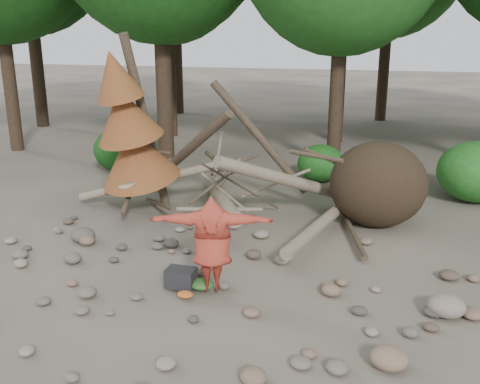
# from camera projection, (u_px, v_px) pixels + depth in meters

# --- Properties ---
(ground) EXTENTS (120.00, 120.00, 0.00)m
(ground) POSITION_uv_depth(u_px,v_px,m) (207.00, 293.00, 9.22)
(ground) COLOR #514C44
(ground) RESTS_ON ground
(deadfall_pile) EXTENTS (8.55, 5.24, 3.30)m
(deadfall_pile) POSITION_uv_depth(u_px,v_px,m) (352.00, 185.00, 12.29)
(deadfall_pile) COLOR #332619
(deadfall_pile) RESTS_ON ground
(dead_conifer) EXTENTS (2.06, 2.16, 4.35)m
(dead_conifer) POSITION_uv_depth(u_px,v_px,m) (130.00, 130.00, 12.57)
(dead_conifer) COLOR #4C3F30
(dead_conifer) RESTS_ON ground
(bush_left) EXTENTS (1.80, 1.80, 1.44)m
(bush_left) POSITION_uv_depth(u_px,v_px,m) (122.00, 149.00, 17.14)
(bush_left) COLOR #174D14
(bush_left) RESTS_ON ground
(bush_mid) EXTENTS (1.40, 1.40, 1.12)m
(bush_mid) POSITION_uv_depth(u_px,v_px,m) (321.00, 163.00, 16.00)
(bush_mid) COLOR #1F621C
(bush_mid) RESTS_ON ground
(bush_right) EXTENTS (2.00, 2.00, 1.60)m
(bush_right) POSITION_uv_depth(u_px,v_px,m) (476.00, 172.00, 14.05)
(bush_right) COLOR #287424
(bush_right) RESTS_ON ground
(frisbee_thrower) EXTENTS (2.75, 1.02, 1.79)m
(frisbee_thrower) POSITION_uv_depth(u_px,v_px,m) (212.00, 244.00, 8.94)
(frisbee_thrower) COLOR #A43325
(frisbee_thrower) RESTS_ON ground
(backpack) EXTENTS (0.50, 0.34, 0.33)m
(backpack) POSITION_uv_depth(u_px,v_px,m) (181.00, 281.00, 9.28)
(backpack) COLOR black
(backpack) RESTS_ON ground
(cloth_green) EXTENTS (0.45, 0.37, 0.17)m
(cloth_green) POSITION_uv_depth(u_px,v_px,m) (202.00, 287.00, 9.25)
(cloth_green) COLOR #326026
(cloth_green) RESTS_ON ground
(cloth_orange) EXTENTS (0.28, 0.23, 0.10)m
(cloth_orange) POSITION_uv_depth(u_px,v_px,m) (185.00, 297.00, 8.96)
(cloth_orange) COLOR #B75D1F
(cloth_orange) RESTS_ON ground
(boulder_front_right) EXTENTS (0.51, 0.46, 0.31)m
(boulder_front_right) POSITION_uv_depth(u_px,v_px,m) (389.00, 358.00, 7.10)
(boulder_front_right) COLOR #846952
(boulder_front_right) RESTS_ON ground
(boulder_mid_right) EXTENTS (0.59, 0.53, 0.36)m
(boulder_mid_right) POSITION_uv_depth(u_px,v_px,m) (446.00, 306.00, 8.41)
(boulder_mid_right) COLOR gray
(boulder_mid_right) RESTS_ON ground
(boulder_mid_left) EXTENTS (0.54, 0.48, 0.32)m
(boulder_mid_left) POSITION_uv_depth(u_px,v_px,m) (83.00, 235.00, 11.41)
(boulder_mid_left) COLOR #58514A
(boulder_mid_left) RESTS_ON ground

